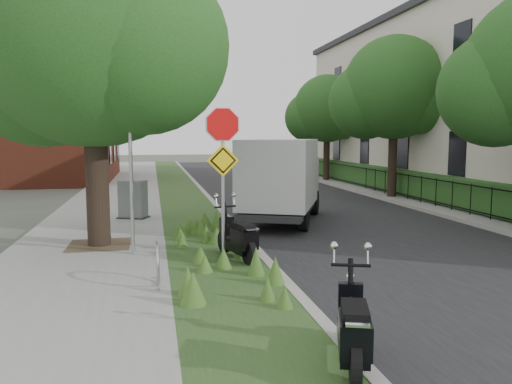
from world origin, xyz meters
TOP-DOWN VIEW (x-y plane):
  - ground at (0.00, 0.00)m, footprint 120.00×120.00m
  - sidewalk_near at (-4.25, 10.00)m, footprint 3.50×60.00m
  - verge at (-1.50, 10.00)m, footprint 2.00×60.00m
  - kerb_near at (-0.50, 10.00)m, footprint 0.20×60.00m
  - road at (3.00, 10.00)m, footprint 7.00×60.00m
  - kerb_far at (6.50, 10.00)m, footprint 0.20×60.00m
  - footpath_far at (8.20, 10.00)m, footprint 3.20×60.00m
  - street_tree_main at (-4.08, 2.86)m, footprint 6.21×5.54m
  - bare_post at (-3.20, 1.80)m, footprint 0.08×0.08m
  - bike_hoop at (-2.70, -0.60)m, footprint 0.06×0.78m
  - sign_assembly at (-1.40, 0.58)m, footprint 0.94×0.08m
  - fence_far at (7.20, 10.00)m, footprint 0.04×24.00m
  - hedge_far at (7.90, 10.00)m, footprint 1.00×24.00m
  - terrace_houses at (11.49, 10.00)m, footprint 7.40×26.40m
  - brick_building at (-9.50, 22.00)m, footprint 9.40×10.40m
  - far_tree_b at (6.94, 10.05)m, footprint 4.83×4.31m
  - far_tree_c at (6.94, 18.04)m, footprint 4.37×3.89m
  - scooter_near at (-1.04, 0.74)m, footprint 0.65×1.62m
  - scooter_far at (-0.66, -4.21)m, footprint 0.68×1.55m
  - box_truck at (1.09, 5.55)m, footprint 3.59×5.10m
  - utility_cabinet at (-3.36, 6.57)m, footprint 1.03×0.88m

SIDE VIEW (x-z plane):
  - ground at x=0.00m, z-range 0.00..0.00m
  - road at x=3.00m, z-range 0.00..0.01m
  - sidewalk_near at x=-4.25m, z-range 0.00..0.12m
  - verge at x=-1.50m, z-range 0.00..0.12m
  - footpath_far at x=8.20m, z-range 0.00..0.12m
  - kerb_near at x=-0.50m, z-range 0.00..0.13m
  - kerb_far at x=6.50m, z-range 0.00..0.13m
  - scooter_far at x=-0.66m, z-range 0.11..0.87m
  - bike_hoop at x=-2.70m, z-range 0.11..0.88m
  - scooter_near at x=-1.04m, z-range 0.11..0.90m
  - fence_far at x=7.20m, z-range 0.17..1.17m
  - hedge_far at x=7.90m, z-range 0.12..1.22m
  - utility_cabinet at x=-3.36m, z-range 0.10..1.26m
  - box_truck at x=1.09m, z-range 0.33..2.49m
  - bare_post at x=-3.20m, z-range 0.12..4.12m
  - sign_assembly at x=-1.40m, z-range 0.72..3.94m
  - far_tree_c at x=6.94m, z-range 0.99..6.92m
  - terrace_houses at x=11.49m, z-range 0.06..8.26m
  - brick_building at x=-9.50m, z-range 0.06..8.36m
  - far_tree_b at x=6.94m, z-range 1.09..7.65m
  - street_tree_main at x=-4.08m, z-range 0.97..8.63m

